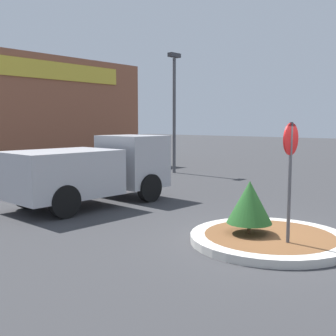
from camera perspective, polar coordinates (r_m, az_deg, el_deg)
ground_plane at (r=9.44m, az=13.55°, el=-9.79°), size 120.00×120.00×0.00m
traffic_island at (r=9.42m, az=13.56°, el=-9.29°), size 3.40×3.40×0.17m
stop_sign at (r=8.64m, az=16.21°, el=0.53°), size 0.63×0.07×2.58m
island_shrub at (r=9.28m, az=10.98°, el=-4.54°), size 0.98×0.98×1.15m
utility_truck at (r=13.33m, az=-10.23°, el=-0.14°), size 5.26×2.35×2.13m
storefront_building at (r=25.21m, az=-19.20°, el=6.87°), size 12.49×6.07×6.02m
light_pole at (r=21.47m, az=0.85°, el=8.81°), size 0.70×0.30×6.00m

